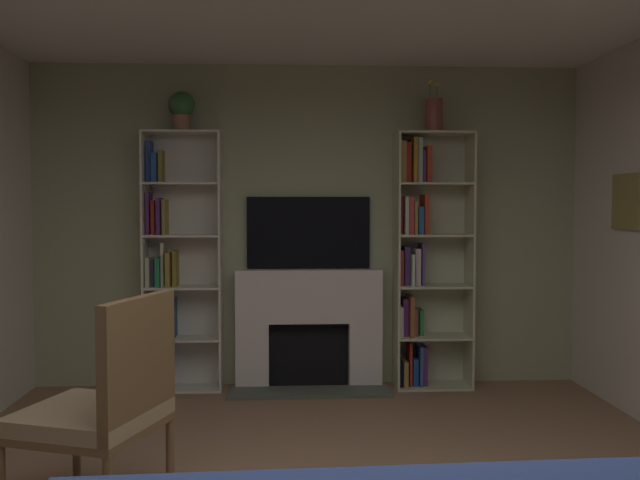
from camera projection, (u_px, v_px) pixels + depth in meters
wall_back_accent at (308, 226)px, 6.07m from camera, size 4.79×0.06×2.74m
fireplace at (309, 326)px, 5.97m from camera, size 1.34×0.51×1.01m
tv at (308, 233)px, 6.01m from camera, size 1.05×0.06×0.61m
bookshelf_left at (174, 270)px, 5.89m from camera, size 0.64×0.29×2.16m
bookshelf_right at (422, 258)px, 5.98m from camera, size 0.64×0.33×2.16m
potted_plant at (181, 109)px, 5.79m from camera, size 0.21×0.21×0.32m
vase_with_flowers at (434, 115)px, 5.90m from camera, size 0.15×0.15×0.45m
armchair at (105, 404)px, 3.51m from camera, size 0.80×0.80×1.10m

